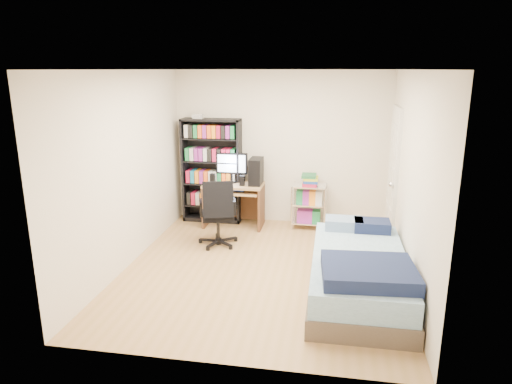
% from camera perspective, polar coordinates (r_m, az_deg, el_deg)
% --- Properties ---
extents(room, '(3.58, 4.08, 2.58)m').
position_cam_1_polar(room, '(5.58, 0.77, 2.11)').
color(room, tan).
rests_on(room, ground).
extents(media_shelf, '(0.97, 0.32, 1.80)m').
position_cam_1_polar(media_shelf, '(7.64, -5.53, 2.83)').
color(media_shelf, black).
rests_on(media_shelf, room).
extents(computer_desk, '(0.95, 0.55, 1.20)m').
position_cam_1_polar(computer_desk, '(7.42, -2.02, 0.60)').
color(computer_desk, tan).
rests_on(computer_desk, room).
extents(office_chair, '(0.74, 0.74, 1.00)m').
position_cam_1_polar(office_chair, '(6.67, -4.75, -4.08)').
color(office_chair, black).
rests_on(office_chair, room).
extents(wire_cart, '(0.56, 0.41, 0.88)m').
position_cam_1_polar(wire_cart, '(7.37, 6.70, -0.19)').
color(wire_cart, white).
rests_on(wire_cart, room).
extents(bed, '(1.08, 2.16, 0.62)m').
position_cam_1_polar(bed, '(5.39, 12.75, -9.75)').
color(bed, brown).
rests_on(bed, room).
extents(door, '(0.12, 0.80, 2.00)m').
position_cam_1_polar(door, '(6.94, 16.76, 1.94)').
color(door, silver).
rests_on(door, room).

